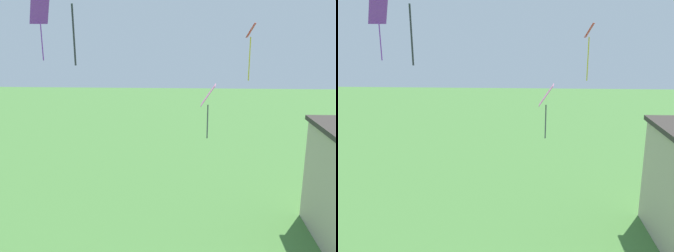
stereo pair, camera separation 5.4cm
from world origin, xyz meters
The scene contains 3 objects.
kite_purple_streamer centered at (-5.77, 12.83, 10.63)m, with size 0.91×0.87×2.61m.
kite_red_diamond centered at (3.50, 13.40, 9.59)m, with size 0.51×0.61×2.56m.
kite_pink_diamond centered at (1.49, 10.24, 7.51)m, with size 0.60×0.73×2.12m.
Camera 1 is at (0.62, -3.86, 10.24)m, focal length 40.00 mm.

